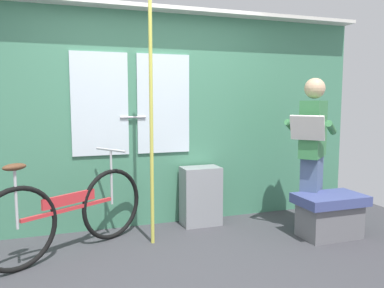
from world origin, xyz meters
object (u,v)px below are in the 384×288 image
(bicycle_near_door, at_px, (69,213))
(trash_bin_by_wall, at_px, (201,196))
(passenger_reading_newspaper, at_px, (312,151))
(handrail_pole, at_px, (151,124))
(bench_seat_corner, at_px, (329,214))

(bicycle_near_door, relative_size, trash_bin_by_wall, 2.22)
(passenger_reading_newspaper, height_order, handrail_pole, handrail_pole)
(bicycle_near_door, bearing_deg, passenger_reading_newspaper, -35.78)
(passenger_reading_newspaper, distance_m, bench_seat_corner, 0.69)
(trash_bin_by_wall, relative_size, handrail_pole, 0.28)
(handrail_pole, height_order, bench_seat_corner, handrail_pole)
(passenger_reading_newspaper, distance_m, handrail_pole, 1.78)
(passenger_reading_newspaper, bearing_deg, trash_bin_by_wall, -68.97)
(trash_bin_by_wall, distance_m, bench_seat_corner, 1.40)
(bicycle_near_door, distance_m, passenger_reading_newspaper, 2.58)
(trash_bin_by_wall, xyz_separation_m, handrail_pole, (-0.66, -0.40, 0.86))
(bicycle_near_door, relative_size, passenger_reading_newspaper, 0.89)
(handrail_pole, bearing_deg, passenger_reading_newspaper, -5.50)
(bicycle_near_door, distance_m, trash_bin_by_wall, 1.50)
(bicycle_near_door, bearing_deg, bench_seat_corner, -41.44)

